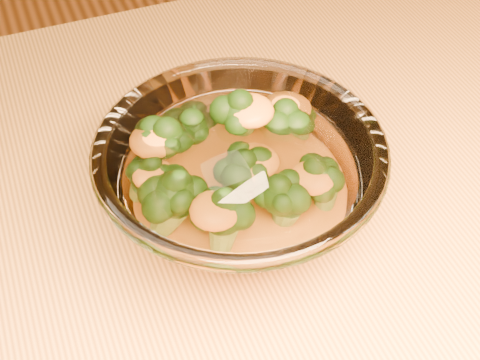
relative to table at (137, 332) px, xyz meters
name	(u,v)px	position (x,y,z in m)	size (l,w,h in m)	color
table	(137,332)	(0.00, 0.00, 0.00)	(1.20, 0.80, 0.75)	#C98A3C
glass_bowl	(240,184)	(0.11, 0.01, 0.16)	(0.24, 0.24, 0.11)	white
cheese_sauce	(240,202)	(0.11, 0.01, 0.13)	(0.13, 0.13, 0.04)	orange
broccoli_heap	(225,161)	(0.10, 0.02, 0.17)	(0.18, 0.16, 0.09)	black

